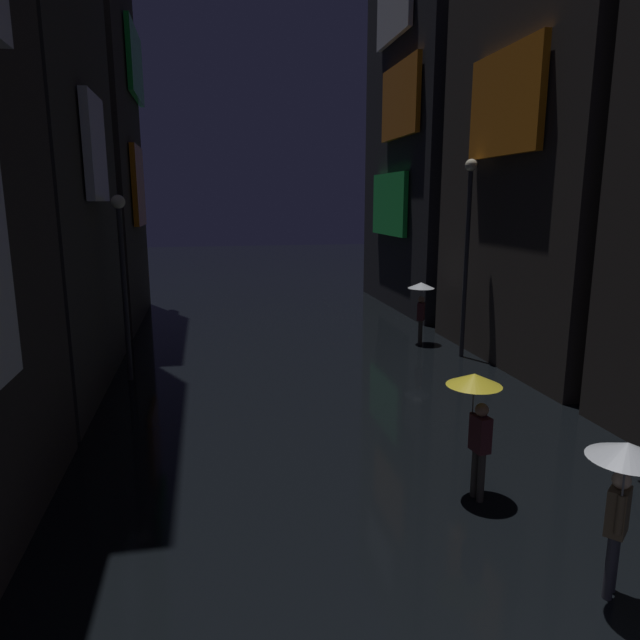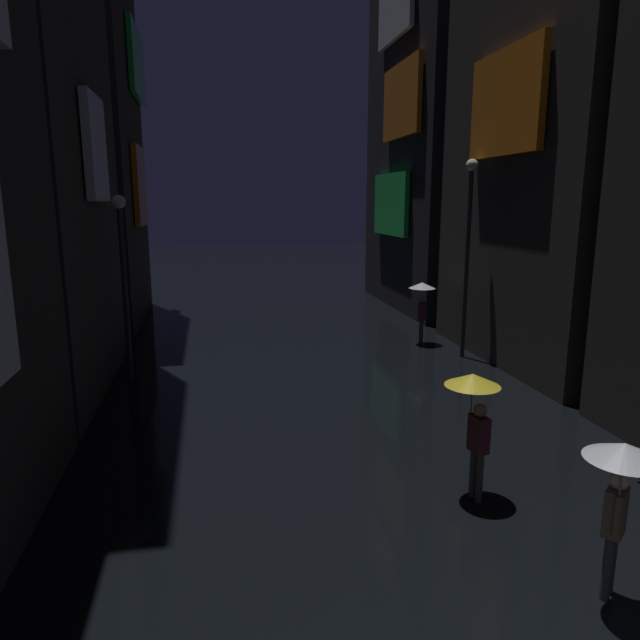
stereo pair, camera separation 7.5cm
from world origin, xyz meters
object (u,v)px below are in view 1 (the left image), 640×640
pedestrian_foreground_left_clear (421,296)px  streetlamp_right_far (467,238)px  pedestrian_far_right_yellow (476,401)px  pedestrian_midstreet_centre_clear (624,476)px  streetlamp_left_far (123,265)px

pedestrian_foreground_left_clear → streetlamp_right_far: 2.88m
pedestrian_far_right_yellow → pedestrian_midstreet_centre_clear: 2.77m
pedestrian_midstreet_centre_clear → pedestrian_far_right_yellow: bearing=101.0°
pedestrian_foreground_left_clear → streetlamp_right_far: (0.68, -1.87, 2.07)m
pedestrian_foreground_left_clear → streetlamp_right_far: bearing=-70.0°
pedestrian_midstreet_centre_clear → pedestrian_foreground_left_clear: size_ratio=1.00×
pedestrian_midstreet_centre_clear → streetlamp_right_far: (3.09, 10.88, 2.07)m
pedestrian_far_right_yellow → pedestrian_foreground_left_clear: 10.45m
streetlamp_left_far → pedestrian_midstreet_centre_clear: bearing=-56.5°
pedestrian_foreground_left_clear → pedestrian_far_right_yellow: bearing=-106.4°
pedestrian_far_right_yellow → streetlamp_right_far: (3.62, 8.15, 2.07)m
streetlamp_left_far → streetlamp_right_far: bearing=2.6°
pedestrian_midstreet_centre_clear → pedestrian_foreground_left_clear: (2.41, 12.75, 0.00)m
streetlamp_right_far → pedestrian_far_right_yellow: bearing=-114.0°
pedestrian_midstreet_centre_clear → streetlamp_left_far: size_ratio=0.42×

